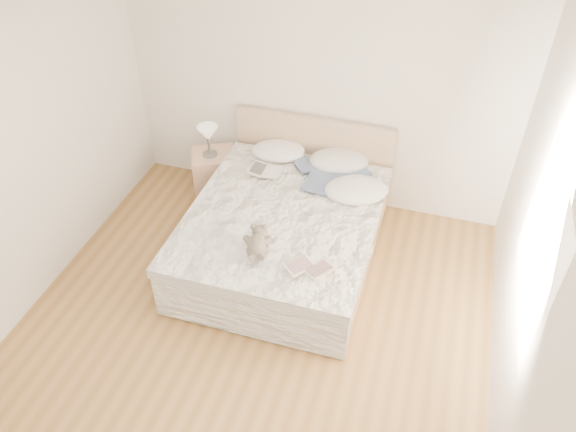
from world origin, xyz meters
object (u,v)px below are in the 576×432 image
object	(u,v)px
nightstand	(215,175)
table_lamp	(208,135)
teddy_bear	(257,250)
bed	(286,231)
childrens_book	(309,268)
photo_book	(266,171)

from	to	relation	value
nightstand	table_lamp	size ratio (longest dim) A/B	1.62
table_lamp	teddy_bear	xyz separation A→B (m)	(1.01, -1.33, -0.16)
bed	table_lamp	xyz separation A→B (m)	(-1.05, 0.66, 0.50)
bed	childrens_book	size ratio (longest dim) A/B	6.27
photo_book	childrens_book	bearing A→B (deg)	-56.03
nightstand	childrens_book	world-z (taller)	childrens_book
nightstand	teddy_bear	xyz separation A→B (m)	(0.99, -1.36, 0.37)
nightstand	photo_book	bearing A→B (deg)	-17.93
bed	childrens_book	world-z (taller)	bed
bed	table_lamp	size ratio (longest dim) A/B	6.22
childrens_book	teddy_bear	world-z (taller)	teddy_bear
bed	photo_book	xyz separation A→B (m)	(-0.35, 0.46, 0.32)
bed	childrens_book	xyz separation A→B (m)	(0.43, -0.74, 0.32)
teddy_bear	bed	bearing A→B (deg)	69.95
nightstand	table_lamp	bearing A→B (deg)	-126.80
bed	nightstand	xyz separation A→B (m)	(-1.03, 0.68, -0.03)
nightstand	childrens_book	bearing A→B (deg)	-44.02
nightstand	teddy_bear	world-z (taller)	teddy_bear
childrens_book	teddy_bear	size ratio (longest dim) A/B	1.11
teddy_bear	photo_book	bearing A→B (deg)	88.62
bed	photo_book	bearing A→B (deg)	127.31
nightstand	childrens_book	distance (m)	2.07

